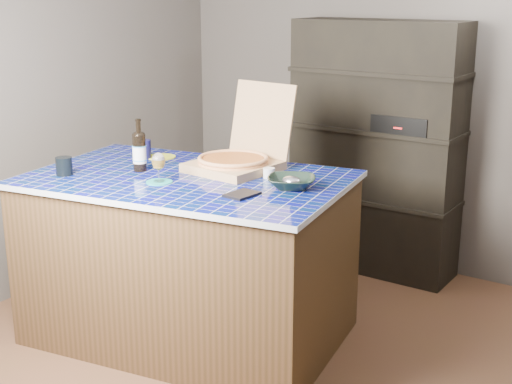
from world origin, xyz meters
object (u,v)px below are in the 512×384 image
Objects in this scene: kitchen_island at (189,257)px; dvd_case at (242,194)px; mead_bottle at (139,151)px; wine_glass at (158,162)px; pizza_box at (236,158)px; bowl at (291,182)px.

kitchen_island is 0.71m from dvd_case.
mead_bottle is 0.30m from wine_glass.
kitchen_island is 0.68m from mead_bottle.
dvd_case is at bearing -45.96° from pizza_box.
kitchen_island is 3.36× the size of pizza_box.
pizza_box is at bearing 53.77° from kitchen_island.
dvd_case is (0.52, 0.05, -0.11)m from wine_glass.
mead_bottle is at bearing 179.31° from kitchen_island.
wine_glass is 0.73m from bowl.
dvd_case is (0.34, -0.42, -0.06)m from pizza_box.
kitchen_island is at bearing 169.52° from dvd_case.
mead_bottle reaches higher than wine_glass.
kitchen_island is 12.00× the size of wine_glass.
dvd_case is at bearing -6.30° from mead_bottle.
dvd_case is at bearing -116.49° from bowl.
pizza_box is 0.55m from dvd_case.
bowl is at bearing 1.98° from kitchen_island.
mead_bottle reaches higher than bowl.
kitchen_island is 7.62× the size of bowl.
wine_glass is (0.27, -0.13, -0.00)m from mead_bottle.
dvd_case is at bearing -25.83° from kitchen_island.
bowl is (0.47, -0.16, -0.04)m from pizza_box.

